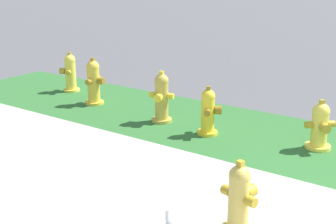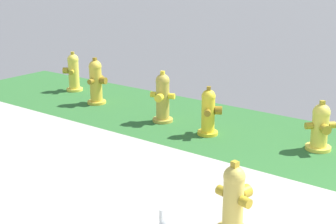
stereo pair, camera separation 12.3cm
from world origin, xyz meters
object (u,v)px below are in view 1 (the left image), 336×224
object	(u,v)px
fire_hydrant_near_corner	(70,73)
fire_hydrant_across_street	(239,199)
fire_hydrant_by_grass_verge	(320,126)
fire_hydrant_far_end	(208,112)
fire_hydrant_at_driveway	(161,98)
fire_hydrant_mid_block	(94,82)

from	to	relation	value
fire_hydrant_near_corner	fire_hydrant_across_street	xyz separation A→B (m)	(4.95, -2.68, -0.03)
fire_hydrant_by_grass_verge	fire_hydrant_across_street	world-z (taller)	fire_hydrant_across_street
fire_hydrant_far_end	fire_hydrant_by_grass_verge	bearing A→B (deg)	75.66
fire_hydrant_at_driveway	fire_hydrant_across_street	world-z (taller)	fire_hydrant_at_driveway
fire_hydrant_mid_block	fire_hydrant_at_driveway	world-z (taller)	fire_hydrant_mid_block
fire_hydrant_at_driveway	fire_hydrant_across_street	distance (m)	3.25
fire_hydrant_mid_block	fire_hydrant_far_end	distance (m)	2.42
fire_hydrant_near_corner	fire_hydrant_by_grass_verge	bearing A→B (deg)	-124.65
fire_hydrant_across_street	fire_hydrant_near_corner	bearing A→B (deg)	165.46
fire_hydrant_by_grass_verge	fire_hydrant_near_corner	bearing A→B (deg)	-45.27
fire_hydrant_by_grass_verge	fire_hydrant_across_street	xyz separation A→B (m)	(0.08, -2.44, 0.02)
fire_hydrant_across_street	fire_hydrant_mid_block	bearing A→B (deg)	163.81
fire_hydrant_at_driveway	fire_hydrant_across_street	size ratio (longest dim) A/B	1.15
fire_hydrant_far_end	fire_hydrant_by_grass_verge	xyz separation A→B (m)	(1.47, 0.36, -0.02)
fire_hydrant_near_corner	fire_hydrant_across_street	world-z (taller)	fire_hydrant_near_corner
fire_hydrant_at_driveway	fire_hydrant_by_grass_verge	world-z (taller)	fire_hydrant_at_driveway
fire_hydrant_far_end	fire_hydrant_across_street	bearing A→B (deg)	8.50
fire_hydrant_at_driveway	fire_hydrant_across_street	bearing A→B (deg)	121.28
fire_hydrant_by_grass_verge	fire_hydrant_far_end	bearing A→B (deg)	-28.73
fire_hydrant_mid_block	fire_hydrant_across_street	distance (m)	4.57
fire_hydrant_at_driveway	fire_hydrant_near_corner	xyz separation A→B (m)	(-2.53, 0.51, -0.02)
fire_hydrant_mid_block	fire_hydrant_far_end	size ratio (longest dim) A/B	1.15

